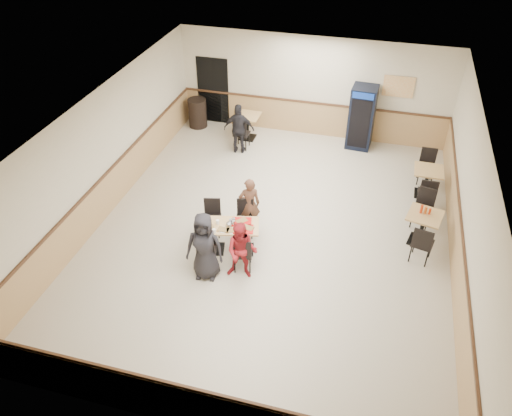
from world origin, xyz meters
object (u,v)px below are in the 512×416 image
(main_table, at_px, (229,234))
(lone_diner, at_px, (239,129))
(back_table, at_px, (247,123))
(diner_woman_left, at_px, (205,246))
(diner_woman_right, at_px, (242,251))
(side_table_far, at_px, (427,178))
(trash_bin, at_px, (198,113))
(diner_man_opposite, at_px, (249,204))
(side_table_near, at_px, (423,224))
(pepsi_cooler, at_px, (362,117))

(main_table, bearing_deg, lone_diner, 90.05)
(back_table, bearing_deg, diner_woman_left, -82.32)
(diner_woman_right, bearing_deg, side_table_far, 42.73)
(side_table_far, bearing_deg, trash_bin, 163.31)
(main_table, height_order, diner_woman_right, diner_woman_right)
(lone_diner, bearing_deg, main_table, 96.17)
(diner_man_opposite, height_order, back_table, diner_man_opposite)
(lone_diner, relative_size, side_table_near, 1.71)
(diner_man_opposite, relative_size, back_table, 1.79)
(side_table_near, relative_size, back_table, 1.13)
(diner_man_opposite, relative_size, lone_diner, 0.92)
(trash_bin, bearing_deg, diner_woman_left, -68.09)
(diner_man_opposite, distance_m, trash_bin, 5.43)
(side_table_near, distance_m, pepsi_cooler, 4.46)
(pepsi_cooler, xyz_separation_m, trash_bin, (-5.02, -0.04, -0.47))
(main_table, relative_size, side_table_far, 1.89)
(side_table_far, xyz_separation_m, back_table, (-5.18, 1.72, 0.00))
(diner_woman_left, xyz_separation_m, back_table, (-0.80, 5.93, -0.27))
(back_table, relative_size, pepsi_cooler, 0.41)
(main_table, relative_size, trash_bin, 1.58)
(side_table_near, distance_m, trash_bin, 7.91)
(diner_woman_right, height_order, trash_bin, diner_woman_right)
(pepsi_cooler, bearing_deg, diner_man_opposite, -110.42)
(back_table, distance_m, trash_bin, 1.76)
(main_table, height_order, side_table_near, side_table_near)
(side_table_far, bearing_deg, diner_woman_right, -132.17)
(side_table_near, bearing_deg, diner_woman_right, -149.64)
(diner_man_opposite, xyz_separation_m, trash_bin, (-2.97, 4.54, -0.23))
(diner_woman_left, bearing_deg, lone_diner, 92.22)
(lone_diner, xyz_separation_m, side_table_far, (5.18, -0.86, -0.24))
(side_table_far, bearing_deg, back_table, 161.62)
(diner_woman_left, distance_m, diner_man_opposite, 1.80)
(pepsi_cooler, relative_size, trash_bin, 2.05)
(diner_man_opposite, height_order, trash_bin, diner_man_opposite)
(side_table_near, relative_size, trash_bin, 0.96)
(diner_woman_left, bearing_deg, side_table_near, 21.07)
(diner_woman_right, relative_size, trash_bin, 1.48)
(diner_woman_left, distance_m, lone_diner, 5.13)
(diner_man_opposite, relative_size, pepsi_cooler, 0.74)
(diner_man_opposite, xyz_separation_m, side_table_near, (3.84, 0.52, -0.17))
(side_table_near, xyz_separation_m, back_table, (-5.08, 3.67, -0.00))
(lone_diner, height_order, trash_bin, lone_diner)
(diner_woman_right, height_order, side_table_far, diner_woman_right)
(diner_man_opposite, height_order, pepsi_cooler, pepsi_cooler)
(side_table_near, bearing_deg, back_table, 144.15)
(side_table_near, relative_size, side_table_far, 1.14)
(main_table, xyz_separation_m, diner_man_opposite, (0.22, 0.87, 0.21))
(diner_man_opposite, distance_m, back_table, 4.38)
(trash_bin, bearing_deg, diner_woman_right, -61.95)
(diner_woman_left, relative_size, side_table_near, 1.80)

